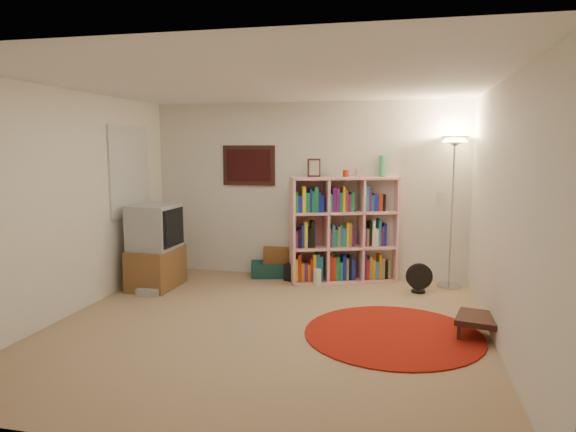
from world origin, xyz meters
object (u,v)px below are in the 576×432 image
object	(u,v)px
floor_fan	(419,278)
side_table	(482,320)
bookshelf	(342,231)
tv_stand	(156,248)
suitcase	(273,269)
floor_lamp	(454,162)

from	to	relation	value
floor_fan	side_table	distance (m)	1.58
bookshelf	side_table	distance (m)	2.52
floor_fan	tv_stand	bearing A→B (deg)	174.12
suitcase	side_table	size ratio (longest dim) A/B	1.25
bookshelf	floor_lamp	distance (m)	1.74
floor_fan	floor_lamp	bearing A→B (deg)	29.10
bookshelf	tv_stand	size ratio (longest dim) A/B	1.57
side_table	tv_stand	bearing A→B (deg)	166.17
bookshelf	suitcase	distance (m)	1.18
side_table	floor_lamp	bearing A→B (deg)	94.86
tv_stand	suitcase	distance (m)	1.71
floor_lamp	suitcase	distance (m)	2.92
tv_stand	bookshelf	bearing A→B (deg)	21.71
floor_lamp	side_table	bearing A→B (deg)	-85.14
floor_fan	suitcase	xyz separation A→B (m)	(-2.06, 0.44, -0.09)
floor_fan	side_table	xyz separation A→B (m)	(0.56, -1.48, -0.01)
floor_lamp	tv_stand	size ratio (longest dim) A/B	1.80
tv_stand	side_table	size ratio (longest dim) A/B	1.98
floor_fan	tv_stand	xyz separation A→B (m)	(-3.42, -0.50, 0.34)
floor_fan	suitcase	distance (m)	2.11
bookshelf	side_table	size ratio (longest dim) A/B	3.11
floor_lamp	suitcase	world-z (taller)	floor_lamp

